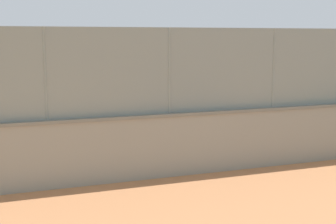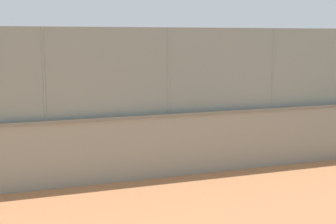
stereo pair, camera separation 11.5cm
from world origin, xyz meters
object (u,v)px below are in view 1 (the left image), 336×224
at_px(player_foreground_swinging, 66,101).
at_px(sports_ball, 234,140).
at_px(player_near_wall_returning, 152,110).
at_px(player_baseline_waiting, 243,111).

height_order(player_foreground_swinging, sports_ball, player_foreground_swinging).
xyz_separation_m(player_foreground_swinging, player_near_wall_returning, (-2.57, 4.45, 0.14)).
bearing_deg(player_near_wall_returning, player_baseline_waiting, 170.32).
xyz_separation_m(player_baseline_waiting, sports_ball, (0.81, 1.01, -0.80)).
distance_m(player_foreground_swinging, sports_ball, 7.85).
relative_size(player_baseline_waiting, sports_ball, 7.28).
height_order(player_baseline_waiting, player_near_wall_returning, player_near_wall_returning).
bearing_deg(player_foreground_swinging, sports_ball, 129.62).
relative_size(player_baseline_waiting, player_foreground_swinging, 1.03).
distance_m(player_baseline_waiting, player_near_wall_returning, 3.27).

